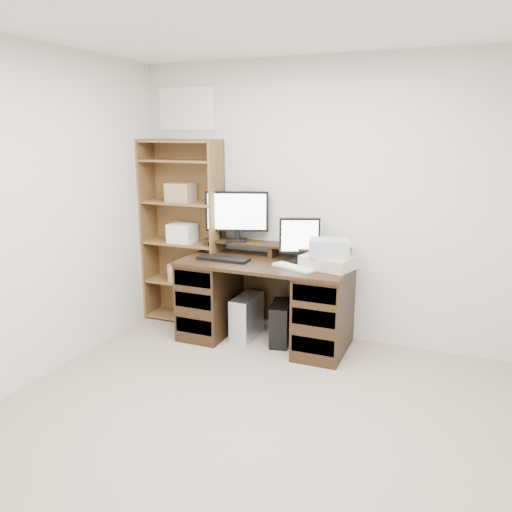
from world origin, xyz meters
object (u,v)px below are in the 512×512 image
Objects in this scene: printer at (328,262)px; bookshelf at (184,231)px; monitor_small at (300,238)px; tower_black at (281,323)px; desk at (265,300)px; tower_silver at (247,317)px; monitor_wide at (237,213)px.

printer is 0.23× the size of bookshelf.
monitor_small reaches higher than tower_black.
monitor_small reaches higher than desk.
monitor_wide is at bearing 135.15° from tower_silver.
bookshelf reaches higher than printer.
tower_black is 1.33m from bookshelf.
monitor_wide is at bearing -1.12° from bookshelf.
printer is 1.03× the size of tower_silver.
monitor_small is (0.64, -0.08, -0.17)m from monitor_wide.
printer is (0.57, 0.01, 0.41)m from desk.
monitor_wide is at bearing -175.55° from printer.
printer is 0.75m from tower_black.
bookshelf is at bearing 157.91° from tower_black.
bookshelf is (-1.10, 0.20, 0.73)m from tower_black.
monitor_small is at bearing 25.71° from tower_black.
bookshelf is at bearing 153.70° from monitor_small.
desk is 2.64× the size of monitor_wide.
tower_black is at bearing 2.94° from tower_silver.
bookshelf is (-0.77, 0.20, 0.72)m from tower_silver.
printer is 1.04× the size of tower_black.
printer is at bearing -41.57° from monitor_small.
monitor_wide is at bearing 151.12° from desk.
monitor_small is 0.22× the size of bookshelf.
monitor_wide is 0.67m from monitor_small.
printer is 0.97m from tower_silver.
monitor_wide is at bearing 150.65° from monitor_small.
desk is 3.84× the size of monitor_small.
tower_silver is (-0.75, -0.00, -0.60)m from printer.
monitor_wide is 1.46× the size of monitor_small.
tower_silver is 1.07m from bookshelf.
monitor_wide reaches higher than desk.
bookshelf reaches higher than tower_silver.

